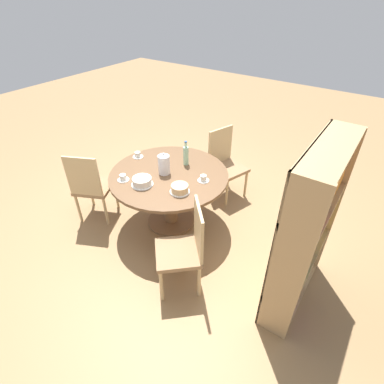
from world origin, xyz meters
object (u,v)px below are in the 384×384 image
(chair_a, at_px, (185,247))
(cup_b, at_px, (203,179))
(bookshelf, at_px, (305,231))
(chair_c, at_px, (91,185))
(water_bottle, at_px, (186,155))
(cake_second, at_px, (180,189))
(chair_b, at_px, (226,163))
(cup_c, at_px, (138,155))
(coffee_pot, at_px, (164,164))
(cup_a, at_px, (123,178))
(cake_main, at_px, (142,182))

(chair_a, relative_size, cup_b, 7.34)
(bookshelf, bearing_deg, chair_a, 118.88)
(chair_c, bearing_deg, cup_b, 179.34)
(water_bottle, xyz_separation_m, cup_b, (0.19, 0.37, -0.10))
(cake_second, height_order, cup_b, cake_second)
(bookshelf, xyz_separation_m, cake_second, (0.06, -1.29, -0.04))
(chair_b, relative_size, cup_c, 7.34)
(bookshelf, bearing_deg, cake_second, 92.54)
(chair_c, relative_size, cup_b, 7.34)
(coffee_pot, relative_size, cup_b, 2.04)
(coffee_pot, distance_m, cup_c, 0.53)
(chair_a, bearing_deg, cake_second, 178.15)
(cup_a, bearing_deg, coffee_pot, 142.90)
(chair_b, xyz_separation_m, water_bottle, (0.65, -0.20, 0.35))
(bookshelf, height_order, coffee_pot, bookshelf)
(cake_main, height_order, cup_c, cake_main)
(cup_a, relative_size, cup_c, 1.00)
(cup_a, bearing_deg, cake_main, 102.33)
(cup_c, bearing_deg, bookshelf, 83.46)
(chair_c, bearing_deg, coffee_pot, -175.38)
(bookshelf, height_order, cup_c, bookshelf)
(chair_a, xyz_separation_m, water_bottle, (-0.95, -0.67, 0.35))
(chair_b, bearing_deg, cup_a, 175.03)
(cake_second, relative_size, cup_a, 1.62)
(bookshelf, xyz_separation_m, cup_c, (-0.25, -2.18, -0.06))
(chair_c, distance_m, cake_main, 0.80)
(water_bottle, bearing_deg, cake_main, -11.82)
(cup_b, bearing_deg, chair_c, -64.92)
(chair_b, height_order, coffee_pot, coffee_pot)
(water_bottle, distance_m, cake_main, 0.65)
(chair_c, distance_m, cup_a, 0.57)
(chair_a, bearing_deg, chair_b, 153.62)
(cake_main, bearing_deg, cup_a, -77.67)
(chair_b, relative_size, cup_a, 7.34)
(cake_second, bearing_deg, cup_c, -109.06)
(chair_a, relative_size, cake_main, 4.03)
(chair_c, distance_m, water_bottle, 1.22)
(cup_b, height_order, cup_c, same)
(coffee_pot, distance_m, cake_main, 0.34)
(chair_a, relative_size, chair_b, 1.00)
(cake_second, xyz_separation_m, cup_a, (0.18, -0.66, -0.01))
(water_bottle, relative_size, cup_b, 2.33)
(chair_b, distance_m, chair_c, 1.78)
(chair_b, xyz_separation_m, cup_c, (0.85, -0.80, 0.25))
(cake_main, bearing_deg, coffee_pot, 171.99)
(bookshelf, relative_size, water_bottle, 5.31)
(chair_c, xyz_separation_m, water_bottle, (-0.77, 0.88, 0.35))
(cake_second, bearing_deg, coffee_pot, -118.36)
(bookshelf, distance_m, cup_b, 1.23)
(cake_main, xyz_separation_m, cup_c, (-0.43, -0.47, -0.01))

